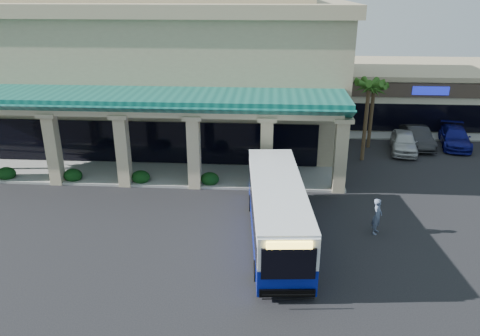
# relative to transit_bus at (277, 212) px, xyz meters

# --- Properties ---
(ground) EXTENTS (110.00, 110.00, 0.00)m
(ground) POSITION_rel_transit_bus_xyz_m (-2.13, 1.00, -1.52)
(ground) COLOR black
(main_building) EXTENTS (30.80, 14.80, 11.35)m
(main_building) POSITION_rel_transit_bus_xyz_m (-10.13, 17.00, 4.15)
(main_building) COLOR tan
(main_building) RESTS_ON ground
(arcade) EXTENTS (30.00, 6.20, 5.70)m
(arcade) POSITION_rel_transit_bus_xyz_m (-10.13, 7.80, 1.33)
(arcade) COLOR #0D5049
(arcade) RESTS_ON ground
(strip_mall) EXTENTS (22.50, 12.50, 4.90)m
(strip_mall) POSITION_rel_transit_bus_xyz_m (15.87, 25.00, 0.93)
(strip_mall) COLOR beige
(strip_mall) RESTS_ON ground
(palm_0) EXTENTS (2.40, 2.40, 6.60)m
(palm_0) POSITION_rel_transit_bus_xyz_m (6.37, 12.00, 1.78)
(palm_0) COLOR #244F15
(palm_0) RESTS_ON ground
(palm_1) EXTENTS (2.40, 2.40, 5.80)m
(palm_1) POSITION_rel_transit_bus_xyz_m (7.37, 15.00, 1.38)
(palm_1) COLOR #244F15
(palm_1) RESTS_ON ground
(broadleaf_tree) EXTENTS (2.60, 2.60, 4.81)m
(broadleaf_tree) POSITION_rel_transit_bus_xyz_m (5.37, 20.00, 0.88)
(broadleaf_tree) COLOR black
(broadleaf_tree) RESTS_ON ground
(transit_bus) EXTENTS (3.42, 11.08, 3.05)m
(transit_bus) POSITION_rel_transit_bus_xyz_m (0.00, 0.00, 0.00)
(transit_bus) COLOR #081689
(transit_bus) RESTS_ON ground
(pedestrian) EXTENTS (0.72, 0.83, 1.93)m
(pedestrian) POSITION_rel_transit_bus_xyz_m (5.17, 0.96, -0.56)
(pedestrian) COLOR slate
(pedestrian) RESTS_ON ground
(car_silver) EXTENTS (2.69, 4.92, 1.59)m
(car_silver) POSITION_rel_transit_bus_xyz_m (9.85, 14.07, -0.73)
(car_silver) COLOR #BEBEBE
(car_silver) RESTS_ON ground
(car_white) EXTENTS (1.81, 4.80, 1.57)m
(car_white) POSITION_rel_transit_bus_xyz_m (11.24, 15.41, -0.74)
(car_white) COLOR black
(car_white) RESTS_ON ground
(car_red) EXTENTS (3.08, 5.45, 1.49)m
(car_red) POSITION_rel_transit_bus_xyz_m (14.27, 15.70, -0.78)
(car_red) COLOR navy
(car_red) RESTS_ON ground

